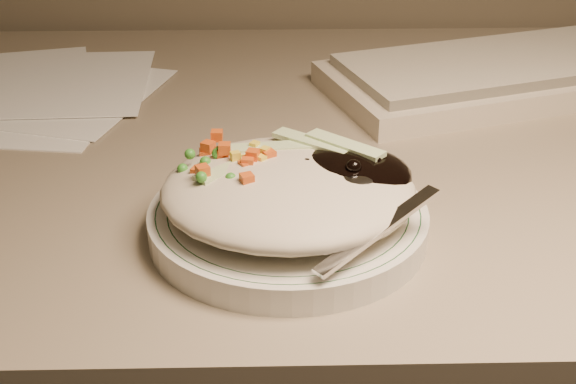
{
  "coord_description": "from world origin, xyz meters",
  "views": [
    {
      "loc": [
        -0.06,
        0.65,
        1.06
      ],
      "look_at": [
        -0.05,
        1.18,
        0.78
      ],
      "focal_mm": 50.0,
      "sensor_mm": 36.0,
      "label": 1
    }
  ],
  "objects": [
    {
      "name": "keyboard",
      "position": [
        0.25,
        1.52,
        0.76
      ],
      "size": [
        0.54,
        0.33,
        0.04
      ],
      "rotation": [
        0.0,
        0.0,
        0.32
      ],
      "color": "beige",
      "rests_on": "desk"
    },
    {
      "name": "plate",
      "position": [
        -0.05,
        1.18,
        0.75
      ],
      "size": [
        0.21,
        0.21,
        0.02
      ],
      "primitive_type": "cylinder",
      "color": "silver",
      "rests_on": "desk"
    },
    {
      "name": "plate_rim",
      "position": [
        -0.05,
        1.18,
        0.76
      ],
      "size": [
        0.2,
        0.2,
        0.0
      ],
      "color": "#144723",
      "rests_on": "plate"
    },
    {
      "name": "desk",
      "position": [
        0.0,
        1.38,
        0.54
      ],
      "size": [
        1.4,
        0.7,
        0.74
      ],
      "color": "#7E705B",
      "rests_on": "ground"
    },
    {
      "name": "meal",
      "position": [
        -0.05,
        1.18,
        0.78
      ],
      "size": [
        0.2,
        0.19,
        0.05
      ],
      "color": "beige",
      "rests_on": "plate"
    }
  ]
}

